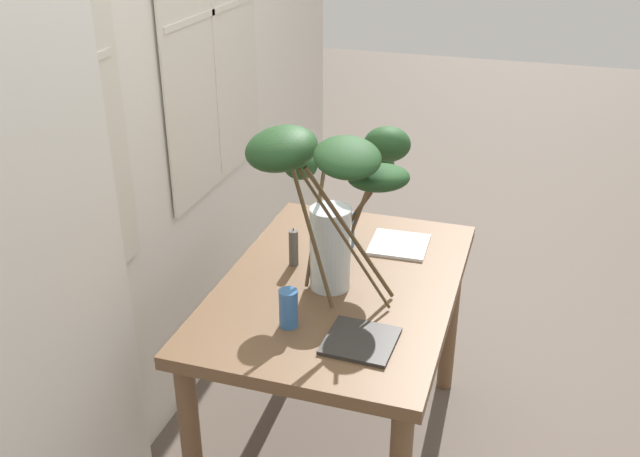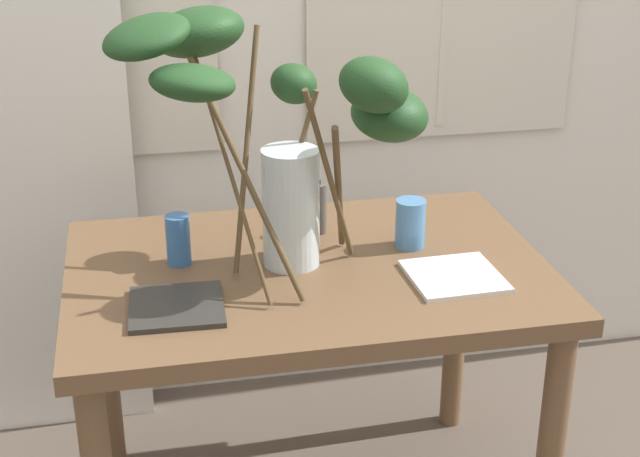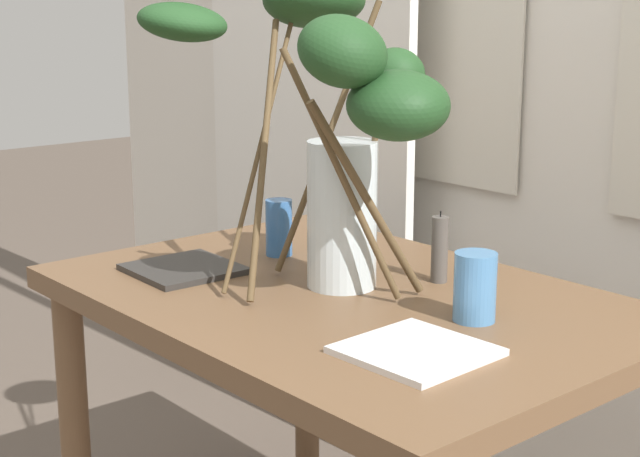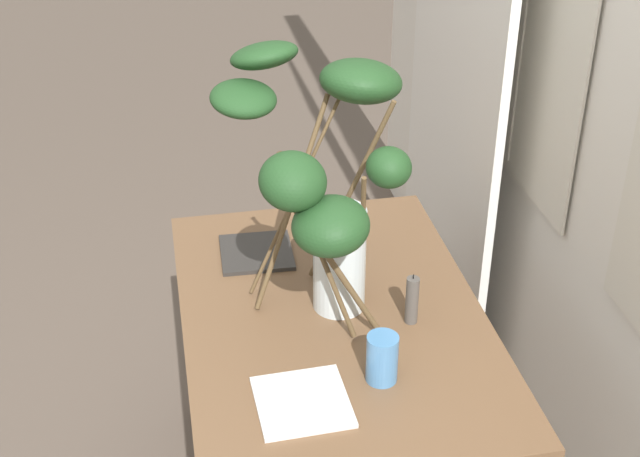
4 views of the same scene
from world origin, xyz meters
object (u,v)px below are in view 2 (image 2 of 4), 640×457
object	(u,v)px
drinking_glass_blue_left	(178,240)
pillar_candle	(320,209)
dining_table	(308,305)
plate_square_left	(177,307)
plate_square_right	(454,276)
vase_with_branches	(276,115)
drinking_glass_blue_right	(410,223)

from	to	relation	value
drinking_glass_blue_left	pillar_candle	world-z (taller)	pillar_candle
dining_table	plate_square_left	xyz separation A→B (m)	(-0.33, -0.16, 0.12)
drinking_glass_blue_left	plate_square_right	bearing A→B (deg)	-18.90
plate_square_right	vase_with_branches	bearing A→B (deg)	162.00
plate_square_left	pillar_candle	xyz separation A→B (m)	(0.40, 0.36, 0.06)
vase_with_branches	plate_square_left	world-z (taller)	vase_with_branches
drinking_glass_blue_left	drinking_glass_blue_right	distance (m)	0.59
vase_with_branches	plate_square_right	size ratio (longest dim) A/B	3.65
dining_table	vase_with_branches	size ratio (longest dim) A/B	1.50
dining_table	vase_with_branches	world-z (taller)	vase_with_branches
vase_with_branches	plate_square_right	bearing A→B (deg)	-18.00
plate_square_right	pillar_candle	bearing A→B (deg)	127.65
dining_table	drinking_glass_blue_left	bearing A→B (deg)	165.94
plate_square_left	plate_square_right	bearing A→B (deg)	1.86
dining_table	plate_square_right	distance (m)	0.38
pillar_candle	drinking_glass_blue_right	bearing A→B (deg)	-32.59
drinking_glass_blue_right	vase_with_branches	bearing A→B (deg)	-168.49
drinking_glass_blue_right	pillar_candle	size ratio (longest dim) A/B	0.85
vase_with_branches	plate_square_left	bearing A→B (deg)	-149.32
plate_square_left	pillar_candle	world-z (taller)	pillar_candle
vase_with_branches	pillar_candle	xyz separation A→B (m)	(0.15, 0.21, -0.32)
drinking_glass_blue_left	pillar_candle	xyz separation A→B (m)	(0.38, 0.12, 0.00)
dining_table	drinking_glass_blue_left	world-z (taller)	drinking_glass_blue_left
dining_table	vase_with_branches	xyz separation A→B (m)	(-0.07, -0.01, 0.50)
plate_square_right	pillar_candle	world-z (taller)	pillar_candle
plate_square_left	pillar_candle	bearing A→B (deg)	41.65
drinking_glass_blue_right	pillar_candle	distance (m)	0.25
drinking_glass_blue_left	pillar_candle	bearing A→B (deg)	17.17
drinking_glass_blue_left	plate_square_left	xyz separation A→B (m)	(-0.02, -0.24, -0.06)
dining_table	drinking_glass_blue_right	size ratio (longest dim) A/B	9.30
dining_table	pillar_candle	distance (m)	0.27
drinking_glass_blue_right	plate_square_right	bearing A→B (deg)	-75.85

